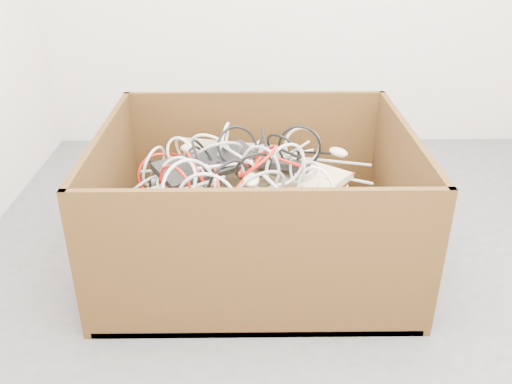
{
  "coord_description": "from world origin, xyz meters",
  "views": [
    {
      "loc": [
        -0.29,
        -1.77,
        1.32
      ],
      "look_at": [
        -0.27,
        0.2,
        0.3
      ],
      "focal_mm": 38.26,
      "sensor_mm": 36.0,
      "label": 1
    }
  ],
  "objects_px": {
    "cardboard_box": "(252,227)",
    "power_strip_right": "(185,216)",
    "vga_plug": "(344,177)",
    "power_strip_left": "(177,185)"
  },
  "relations": [
    {
      "from": "cardboard_box",
      "to": "vga_plug",
      "type": "height_order",
      "value": "cardboard_box"
    },
    {
      "from": "power_strip_right",
      "to": "vga_plug",
      "type": "relative_size",
      "value": 5.86
    },
    {
      "from": "cardboard_box",
      "to": "vga_plug",
      "type": "xyz_separation_m",
      "value": [
        0.37,
        0.01,
        0.22
      ]
    },
    {
      "from": "cardboard_box",
      "to": "power_strip_right",
      "type": "height_order",
      "value": "cardboard_box"
    },
    {
      "from": "cardboard_box",
      "to": "power_strip_left",
      "type": "bearing_deg",
      "value": -170.63
    },
    {
      "from": "power_strip_right",
      "to": "vga_plug",
      "type": "height_order",
      "value": "same"
    },
    {
      "from": "power_strip_left",
      "to": "vga_plug",
      "type": "distance_m",
      "value": 0.66
    },
    {
      "from": "cardboard_box",
      "to": "power_strip_left",
      "type": "height_order",
      "value": "cardboard_box"
    },
    {
      "from": "cardboard_box",
      "to": "power_strip_left",
      "type": "distance_m",
      "value": 0.37
    },
    {
      "from": "cardboard_box",
      "to": "power_strip_right",
      "type": "distance_m",
      "value": 0.39
    }
  ]
}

